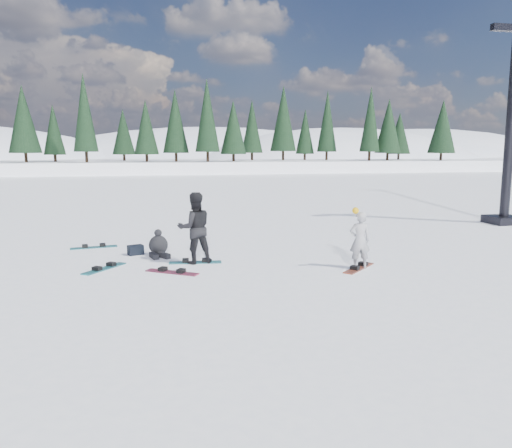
{
  "coord_description": "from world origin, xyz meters",
  "views": [
    {
      "loc": [
        -3.09,
        -13.84,
        3.29
      ],
      "look_at": [
        -0.2,
        0.19,
        1.1
      ],
      "focal_mm": 35.0,
      "sensor_mm": 36.0,
      "label": 1
    }
  ],
  "objects_px": {
    "gear_bag": "(136,250)",
    "lift_tower": "(510,140)",
    "seated_rider": "(158,246)",
    "snowboarder_woman": "(360,240)",
    "snowboard_loose_a": "(104,269)",
    "snowboarder_man": "(195,228)",
    "snowboard_loose_b": "(172,272)",
    "snowboard_loose_c": "(94,247)"
  },
  "relations": [
    {
      "from": "snowboarder_woman",
      "to": "snowboard_loose_a",
      "type": "xyz_separation_m",
      "value": [
        -6.87,
        1.35,
        -0.79
      ]
    },
    {
      "from": "lift_tower",
      "to": "seated_rider",
      "type": "distance_m",
      "value": 15.71
    },
    {
      "from": "seated_rider",
      "to": "snowboarder_woman",
      "type": "bearing_deg",
      "value": -51.97
    },
    {
      "from": "seated_rider",
      "to": "snowboard_loose_a",
      "type": "xyz_separation_m",
      "value": [
        -1.48,
        -1.48,
        -0.3
      ]
    },
    {
      "from": "snowboard_loose_b",
      "to": "seated_rider",
      "type": "bearing_deg",
      "value": 130.95
    },
    {
      "from": "lift_tower",
      "to": "seated_rider",
      "type": "xyz_separation_m",
      "value": [
        -14.92,
        -3.63,
        -3.29
      ]
    },
    {
      "from": "snowboard_loose_c",
      "to": "gear_bag",
      "type": "bearing_deg",
      "value": -54.48
    },
    {
      "from": "snowboard_loose_c",
      "to": "snowboard_loose_b",
      "type": "bearing_deg",
      "value": -67.92
    },
    {
      "from": "seated_rider",
      "to": "snowboard_loose_a",
      "type": "relative_size",
      "value": 0.7
    },
    {
      "from": "snowboarder_woman",
      "to": "snowboard_loose_b",
      "type": "xyz_separation_m",
      "value": [
        -5.06,
        0.56,
        -0.79
      ]
    },
    {
      "from": "gear_bag",
      "to": "lift_tower",
      "type": "bearing_deg",
      "value": 12.2
    },
    {
      "from": "snowboard_loose_c",
      "to": "snowboard_loose_a",
      "type": "bearing_deg",
      "value": -88.46
    },
    {
      "from": "snowboarder_man",
      "to": "gear_bag",
      "type": "xyz_separation_m",
      "value": [
        -1.73,
        1.5,
        -0.87
      ]
    },
    {
      "from": "gear_bag",
      "to": "snowboard_loose_b",
      "type": "distance_m",
      "value": 2.73
    },
    {
      "from": "lift_tower",
      "to": "seated_rider",
      "type": "height_order",
      "value": "lift_tower"
    },
    {
      "from": "lift_tower",
      "to": "gear_bag",
      "type": "height_order",
      "value": "lift_tower"
    },
    {
      "from": "snowboard_loose_a",
      "to": "seated_rider",
      "type": "bearing_deg",
      "value": -8.28
    },
    {
      "from": "snowboarder_man",
      "to": "seated_rider",
      "type": "height_order",
      "value": "snowboarder_man"
    },
    {
      "from": "snowboarder_woman",
      "to": "snowboard_loose_a",
      "type": "bearing_deg",
      "value": -5.2
    },
    {
      "from": "snowboarder_woman",
      "to": "snowboard_loose_c",
      "type": "bearing_deg",
      "value": -24.97
    },
    {
      "from": "snowboard_loose_b",
      "to": "snowboard_loose_c",
      "type": "distance_m",
      "value": 4.61
    },
    {
      "from": "lift_tower",
      "to": "snowboard_loose_c",
      "type": "distance_m",
      "value": 17.51
    },
    {
      "from": "snowboarder_man",
      "to": "snowboard_loose_a",
      "type": "relative_size",
      "value": 1.37
    },
    {
      "from": "snowboard_loose_b",
      "to": "snowboard_loose_c",
      "type": "relative_size",
      "value": 1.0
    },
    {
      "from": "seated_rider",
      "to": "snowboard_loose_c",
      "type": "xyz_separation_m",
      "value": [
        -2.1,
        1.65,
        -0.3
      ]
    },
    {
      "from": "snowboarder_man",
      "to": "snowboard_loose_c",
      "type": "xyz_separation_m",
      "value": [
        -3.12,
        2.89,
        -1.01
      ]
    },
    {
      "from": "snowboarder_man",
      "to": "gear_bag",
      "type": "distance_m",
      "value": 2.45
    },
    {
      "from": "gear_bag",
      "to": "snowboarder_woman",
      "type": "bearing_deg",
      "value": -26.91
    },
    {
      "from": "snowboarder_woman",
      "to": "snowboard_loose_a",
      "type": "height_order",
      "value": "snowboarder_woman"
    },
    {
      "from": "snowboarder_woman",
      "to": "snowboard_loose_a",
      "type": "distance_m",
      "value": 7.04
    },
    {
      "from": "snowboarder_woman",
      "to": "seated_rider",
      "type": "xyz_separation_m",
      "value": [
        -5.38,
        2.84,
        -0.49
      ]
    },
    {
      "from": "lift_tower",
      "to": "snowboard_loose_c",
      "type": "relative_size",
      "value": 5.9
    },
    {
      "from": "seated_rider",
      "to": "snowboard_loose_b",
      "type": "relative_size",
      "value": 0.7
    },
    {
      "from": "snowboard_loose_b",
      "to": "snowboard_loose_a",
      "type": "relative_size",
      "value": 1.0
    },
    {
      "from": "lift_tower",
      "to": "snowboard_loose_a",
      "type": "xyz_separation_m",
      "value": [
        -16.41,
        -5.11,
        -3.59
      ]
    },
    {
      "from": "snowboarder_man",
      "to": "snowboard_loose_c",
      "type": "relative_size",
      "value": 1.37
    },
    {
      "from": "seated_rider",
      "to": "snowboard_loose_b",
      "type": "xyz_separation_m",
      "value": [
        0.32,
        -2.28,
        -0.3
      ]
    },
    {
      "from": "snowboard_loose_a",
      "to": "snowboarder_man",
      "type": "bearing_deg",
      "value": -47.9
    },
    {
      "from": "lift_tower",
      "to": "snowboarder_woman",
      "type": "bearing_deg",
      "value": -146.08
    },
    {
      "from": "lift_tower",
      "to": "snowboard_loose_a",
      "type": "bearing_deg",
      "value": -162.9
    },
    {
      "from": "snowboarder_woman",
      "to": "gear_bag",
      "type": "xyz_separation_m",
      "value": [
        -6.08,
        3.09,
        -0.65
      ]
    },
    {
      "from": "snowboarder_woman",
      "to": "gear_bag",
      "type": "distance_m",
      "value": 6.85
    }
  ]
}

